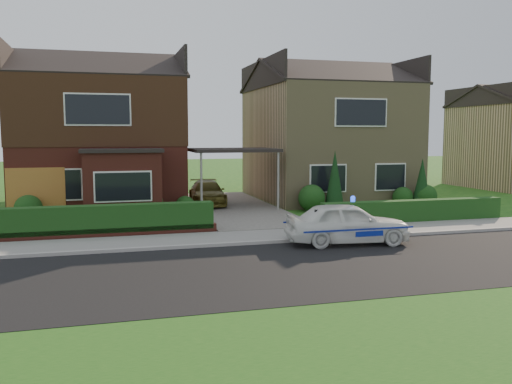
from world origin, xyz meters
name	(u,v)px	position (x,y,z in m)	size (l,w,h in m)	color
ground	(329,265)	(0.00, 0.00, 0.00)	(120.00, 120.00, 0.00)	#174B14
road	(329,265)	(0.00, 0.00, 0.00)	(60.00, 6.00, 0.02)	black
kerb	(290,241)	(0.00, 3.05, 0.06)	(60.00, 0.16, 0.12)	#9E9993
sidewalk	(280,235)	(0.00, 4.10, 0.05)	(60.00, 2.00, 0.10)	slate
grass_verge	(443,332)	(0.00, -5.00, 0.00)	(60.00, 4.00, 0.01)	#174B14
driveway	(233,208)	(0.00, 11.00, 0.06)	(3.80, 12.00, 0.12)	#666059
house_left	(100,126)	(-5.78, 13.90, 3.81)	(7.50, 9.53, 7.25)	maroon
house_right	(326,129)	(5.80, 13.99, 3.66)	(7.50, 8.06, 7.25)	tan
carport_link	(233,151)	(0.00, 10.95, 2.66)	(3.80, 3.00, 2.77)	black
garage_door	(36,194)	(-8.25, 9.96, 1.05)	(2.20, 0.10, 2.10)	#935920
dwarf_wall	(100,234)	(-5.80, 5.30, 0.18)	(7.70, 0.25, 0.36)	maroon
hedge_left	(100,238)	(-5.80, 5.45, 0.00)	(7.50, 0.55, 0.90)	#103314
hedge_right	(413,223)	(5.80, 5.35, 0.00)	(7.50, 0.55, 0.80)	#103314
shrub_left_far	(28,209)	(-8.50, 9.50, 0.54)	(1.08, 1.08, 1.08)	#103314
shrub_left_mid	(147,202)	(-4.00, 9.30, 0.66)	(1.32, 1.32, 1.32)	#103314
shrub_left_near	(185,206)	(-2.40, 9.60, 0.42)	(0.84, 0.84, 0.84)	#103314
shrub_right_near	(312,198)	(3.20, 9.40, 0.60)	(1.20, 1.20, 1.20)	#103314
shrub_right_mid	(403,197)	(7.80, 9.50, 0.48)	(0.96, 0.96, 0.96)	#103314
shrub_right_far	(425,196)	(8.80, 9.20, 0.54)	(1.08, 1.08, 1.08)	#103314
conifer_a	(335,182)	(4.20, 9.20, 1.30)	(0.90, 0.90, 2.60)	black
conifer_b	(422,184)	(8.60, 9.20, 1.10)	(0.90, 0.90, 2.20)	black
police_car	(347,223)	(1.64, 2.40, 0.65)	(3.51, 3.98, 1.47)	white
driveway_car	(207,193)	(-1.00, 12.09, 0.67)	(1.53, 3.76, 1.09)	brown
potted_plant_b	(38,226)	(-7.77, 6.00, 0.41)	(0.37, 0.46, 0.83)	gray
potted_plant_c	(174,218)	(-3.19, 7.02, 0.33)	(0.37, 0.37, 0.66)	gray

